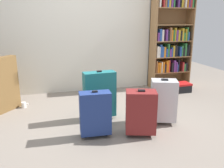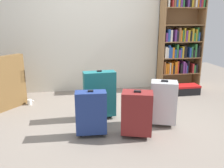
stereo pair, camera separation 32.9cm
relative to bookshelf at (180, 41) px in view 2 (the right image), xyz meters
The scene contains 9 objects.
ground_plane 2.61m from the bookshelf, 141.47° to the right, with size 8.61×8.61×0.00m, color slate.
back_wall 1.91m from the bookshelf, behind, with size 4.92×0.10×2.60m, color beige.
bookshelf is the anchor object (origin of this frame).
mug 3.26m from the bookshelf, 169.82° to the right, with size 0.12×0.08×0.10m.
storage_box 1.04m from the bookshelf, 90.07° to the right, with size 0.48×0.28×0.19m.
suitcase_silver 2.14m from the bookshelf, 120.67° to the right, with size 0.43×0.37×0.66m.
suitcase_navy_blue 2.90m from the bookshelf, 137.46° to the right, with size 0.40×0.22×0.62m.
suitcase_dark_red 2.61m from the bookshelf, 126.64° to the right, with size 0.44×0.35×0.62m.
suitcase_teal 2.42m from the bookshelf, 144.23° to the right, with size 0.48×0.22×0.75m.
Camera 2 is at (-0.42, -3.22, 1.48)m, focal length 37.82 mm.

